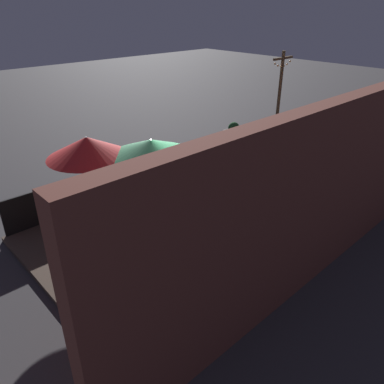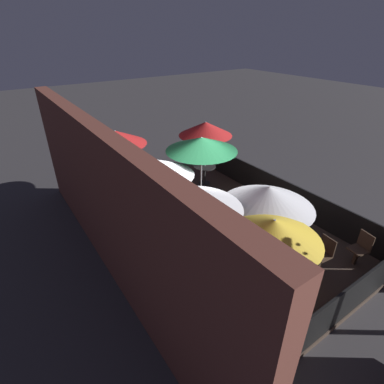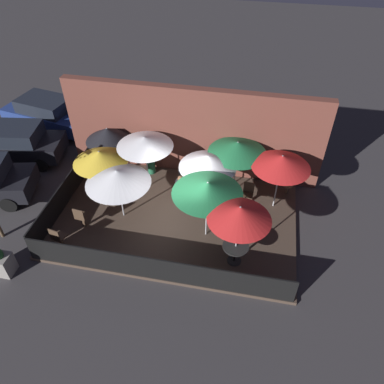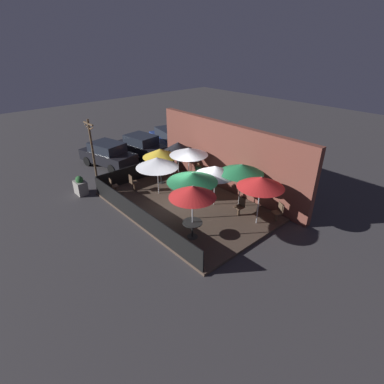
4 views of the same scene
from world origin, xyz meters
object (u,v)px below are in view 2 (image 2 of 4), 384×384
dining_table_1 (266,277)px  patio_chair_3 (133,191)px  patio_chair_2 (323,253)px  patio_umbrella_2 (116,138)px  patio_umbrella_0 (205,129)px  patio_umbrella_6 (195,200)px  patio_umbrella_3 (202,144)px  patio_chair_1 (92,181)px  patio_umbrella_4 (116,158)px  patron_0 (162,229)px  patio_umbrella_5 (268,197)px  patio_umbrella_8 (222,272)px  patio_umbrella_7 (158,167)px  dining_table_0 (205,170)px  patio_umbrella_1 (273,230)px  patio_chair_0 (360,248)px  patron_2 (166,277)px  patron_1 (187,215)px

dining_table_1 → patio_chair_3: patio_chair_3 is taller
patio_chair_2 → patio_umbrella_2: bearing=-63.5°
patio_umbrella_0 → patio_umbrella_6: size_ratio=1.05×
patio_umbrella_0 → patio_chair_2: bearing=175.2°
patio_umbrella_3 → dining_table_1: 4.60m
patio_umbrella_0 → patio_chair_1: 4.49m
patio_umbrella_4 → patron_0: patio_umbrella_4 is taller
patio_umbrella_5 → patio_umbrella_8: (-1.31, 2.47, -0.03)m
patio_chair_3 → patio_chair_1: bearing=124.5°
dining_table_1 → patron_0: (2.87, 0.96, -0.06)m
patio_umbrella_7 → dining_table_0: 3.29m
patio_umbrella_1 → patio_chair_2: (-0.19, -1.78, -1.32)m
dining_table_0 → patio_chair_1: (1.66, 3.81, -0.10)m
patio_chair_0 → patio_umbrella_5: bearing=-28.8°
patio_umbrella_3 → patio_umbrella_6: (-2.70, 2.15, -0.03)m
patio_umbrella_3 → patio_umbrella_5: (-3.13, 0.34, -0.32)m
patio_umbrella_1 → patron_0: size_ratio=1.72×
patio_umbrella_2 → patio_umbrella_3: size_ratio=0.99×
patio_umbrella_2 → dining_table_0: patio_umbrella_2 is taller
patio_umbrella_3 → patio_umbrella_0: bearing=-41.4°
patio_umbrella_2 → patron_2: size_ratio=2.03×
patio_umbrella_0 → patio_umbrella_5: patio_umbrella_0 is taller
patio_umbrella_4 → patron_0: 2.49m
patio_umbrella_1 → patron_1: bearing=1.5°
dining_table_0 → dining_table_1: bearing=156.8°
patron_2 → patron_1: bearing=-41.3°
patron_2 → patio_chair_3: bearing=-11.1°
patio_umbrella_4 → patio_umbrella_7: 1.27m
patio_umbrella_1 → dining_table_0: (5.25, -2.24, -1.26)m
patio_chair_3 → patio_umbrella_3: bearing=-30.4°
patio_umbrella_6 → dining_table_1: patio_umbrella_6 is taller
patron_2 → patio_umbrella_6: bearing=-76.7°
patio_umbrella_1 → dining_table_1: bearing=0.0°
patio_umbrella_3 → patron_0: bearing=119.8°
patio_umbrella_2 → patio_chair_1: size_ratio=2.58×
patio_umbrella_2 → patio_umbrella_8: (-6.70, 0.88, -0.30)m
patio_umbrella_4 → patio_chair_0: bearing=-143.0°
patio_umbrella_2 → patron_0: (-3.53, 0.29, -1.56)m
patron_0 → patron_1: (0.10, -0.88, 0.07)m
patio_chair_3 → patron_0: (-2.54, 0.31, 0.04)m
patio_umbrella_3 → patron_0: patio_umbrella_3 is taller
patio_umbrella_8 → patron_1: size_ratio=1.52×
patio_umbrella_3 → patio_umbrella_4: bearing=75.1°
dining_table_0 → patio_umbrella_2: bearing=68.4°
patio_umbrella_0 → patio_umbrella_6: patio_umbrella_0 is taller
patio_chair_3 → patio_umbrella_6: bearing=-90.2°
dining_table_1 → patron_1: bearing=1.5°
patio_umbrella_6 → patio_chair_1: size_ratio=2.56×
patio_umbrella_7 → patio_chair_0: bearing=-143.9°
patio_umbrella_5 → patio_chair_0: 2.78m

